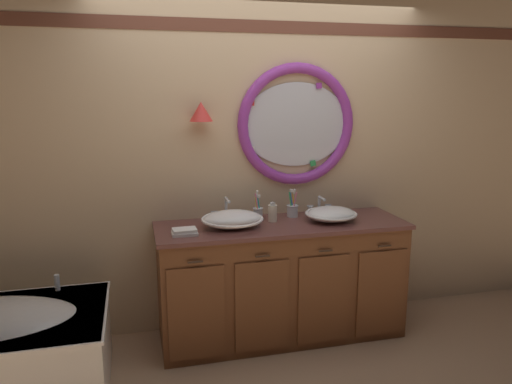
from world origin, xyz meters
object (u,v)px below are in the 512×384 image
at_px(soap_dispenser, 273,213).
at_px(sink_basin_left, 232,219).
at_px(toothbrush_holder_right, 293,210).
at_px(toothbrush_holder_left, 258,212).
at_px(sink_basin_right, 331,214).
at_px(folded_hand_towel, 185,232).

bearing_deg(soap_dispenser, sink_basin_left, -164.11).
bearing_deg(toothbrush_holder_right, soap_dispenser, -152.73).
bearing_deg(toothbrush_holder_right, toothbrush_holder_left, 177.79).
distance_m(sink_basin_right, toothbrush_holder_left, 0.56).
xyz_separation_m(sink_basin_right, toothbrush_holder_left, (-0.52, 0.20, -0.00)).
relative_size(soap_dispenser, folded_hand_towel, 0.89).
bearing_deg(toothbrush_holder_left, toothbrush_holder_right, -2.21).
bearing_deg(soap_dispenser, toothbrush_holder_right, 27.27).
relative_size(toothbrush_holder_right, soap_dispenser, 1.44).
relative_size(sink_basin_left, toothbrush_holder_right, 1.99).
xyz_separation_m(toothbrush_holder_left, folded_hand_towel, (-0.59, -0.29, -0.03)).
distance_m(sink_basin_left, sink_basin_right, 0.76).
height_order(sink_basin_right, soap_dispenser, soap_dispenser).
xyz_separation_m(toothbrush_holder_left, soap_dispenser, (0.09, -0.11, 0.01)).
distance_m(toothbrush_holder_left, folded_hand_towel, 0.66).
bearing_deg(sink_basin_left, toothbrush_holder_left, 39.98).
xyz_separation_m(toothbrush_holder_left, toothbrush_holder_right, (0.28, -0.01, 0.00)).
bearing_deg(folded_hand_towel, soap_dispenser, 14.82).
xyz_separation_m(sink_basin_left, folded_hand_towel, (-0.35, -0.09, -0.04)).
height_order(sink_basin_left, folded_hand_towel, sink_basin_left).
height_order(toothbrush_holder_right, folded_hand_towel, toothbrush_holder_right).
xyz_separation_m(sink_basin_right, soap_dispenser, (-0.43, 0.09, 0.01)).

